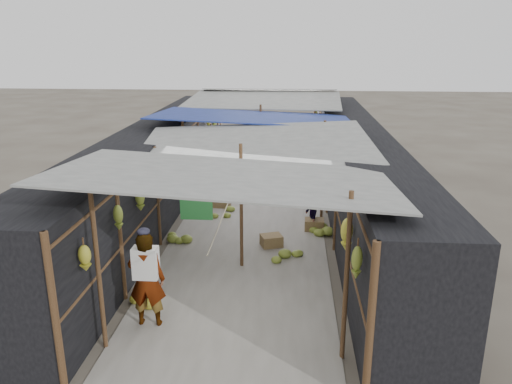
% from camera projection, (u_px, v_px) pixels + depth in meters
% --- Properties ---
extents(ground, '(80.00, 80.00, 0.00)m').
position_uv_depth(ground, '(222.00, 352.00, 7.55)').
color(ground, '#6B6356').
rests_on(ground, ground).
extents(aisle_slab, '(3.60, 16.00, 0.02)m').
position_uv_depth(aisle_slab, '(255.00, 210.00, 13.74)').
color(aisle_slab, '#9E998E').
rests_on(aisle_slab, ground).
extents(stall_left, '(1.40, 15.00, 2.30)m').
position_uv_depth(stall_left, '(156.00, 169.00, 13.59)').
color(stall_left, black).
rests_on(stall_left, ground).
extents(stall_right, '(1.40, 15.00, 2.30)m').
position_uv_depth(stall_right, '(356.00, 172.00, 13.22)').
color(stall_right, black).
rests_on(stall_right, ground).
extents(crate_near, '(0.56, 0.50, 0.28)m').
position_uv_depth(crate_near, '(271.00, 241.00, 11.35)').
color(crate_near, olive).
rests_on(crate_near, ground).
extents(crate_mid, '(0.48, 0.39, 0.28)m').
position_uv_depth(crate_mid, '(314.00, 225.00, 12.32)').
color(crate_mid, olive).
rests_on(crate_mid, ground).
extents(crate_back, '(0.50, 0.42, 0.29)m').
position_uv_depth(crate_back, '(222.00, 202.00, 14.02)').
color(crate_back, olive).
rests_on(crate_back, ground).
extents(black_basin, '(0.60, 0.60, 0.18)m').
position_uv_depth(black_basin, '(299.00, 166.00, 18.18)').
color(black_basin, black).
rests_on(black_basin, ground).
extents(vendor_elderly, '(0.61, 0.41, 1.64)m').
position_uv_depth(vendor_elderly, '(147.00, 280.00, 8.05)').
color(vendor_elderly, white).
rests_on(vendor_elderly, ground).
extents(shopper_blue, '(0.99, 0.91, 1.64)m').
position_uv_depth(shopper_blue, '(231.00, 159.00, 16.13)').
color(shopper_blue, '#213DA5').
rests_on(shopper_blue, ground).
extents(vendor_seated, '(0.51, 0.70, 0.97)m').
position_uv_depth(vendor_seated, '(311.00, 211.00, 12.29)').
color(vendor_seated, '#47433E').
rests_on(vendor_seated, ground).
extents(market_canopy, '(5.62, 15.20, 2.77)m').
position_uv_depth(market_canopy, '(256.00, 122.00, 13.34)').
color(market_canopy, brown).
rests_on(market_canopy, ground).
extents(hanging_bananas, '(3.95, 13.62, 0.80)m').
position_uv_depth(hanging_bananas, '(251.00, 157.00, 12.75)').
color(hanging_bananas, '#A6A22A').
rests_on(hanging_bananas, ground).
extents(floor_bananas, '(3.88, 9.80, 0.35)m').
position_uv_depth(floor_bananas, '(241.00, 204.00, 13.85)').
color(floor_bananas, '#A6A22A').
rests_on(floor_bananas, ground).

